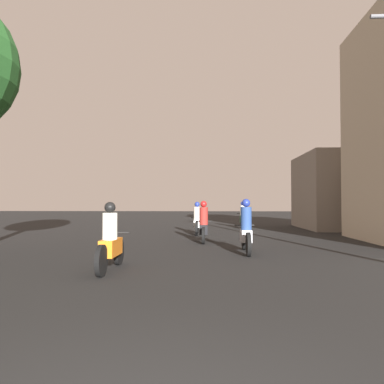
{
  "coord_description": "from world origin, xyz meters",
  "views": [
    {
      "loc": [
        0.4,
        -1.97,
        1.5
      ],
      "look_at": [
        -0.49,
        16.01,
        1.99
      ],
      "focal_mm": 35.0,
      "sensor_mm": 36.0,
      "label": 1
    }
  ],
  "objects_px": {
    "motorcycle_white": "(197,221)",
    "motorcycle_green": "(243,217)",
    "motorcycle_orange": "(111,243)",
    "building_right_far": "(341,191)",
    "motorcycle_silver": "(246,231)",
    "motorcycle_black": "(204,226)"
  },
  "relations": [
    {
      "from": "motorcycle_orange",
      "to": "motorcycle_silver",
      "type": "xyz_separation_m",
      "value": [
        3.24,
        2.98,
        0.04
      ]
    },
    {
      "from": "motorcycle_orange",
      "to": "motorcycle_black",
      "type": "xyz_separation_m",
      "value": [
        1.94,
        5.87,
        0.02
      ]
    },
    {
      "from": "motorcycle_white",
      "to": "motorcycle_green",
      "type": "bearing_deg",
      "value": 60.05
    },
    {
      "from": "motorcycle_silver",
      "to": "building_right_far",
      "type": "distance_m",
      "value": 12.52
    },
    {
      "from": "motorcycle_orange",
      "to": "building_right_far",
      "type": "relative_size",
      "value": 0.36
    },
    {
      "from": "motorcycle_green",
      "to": "building_right_far",
      "type": "relative_size",
      "value": 0.35
    },
    {
      "from": "motorcycle_black",
      "to": "motorcycle_white",
      "type": "bearing_deg",
      "value": 92.91
    },
    {
      "from": "motorcycle_silver",
      "to": "motorcycle_white",
      "type": "bearing_deg",
      "value": 114.33
    },
    {
      "from": "motorcycle_black",
      "to": "motorcycle_silver",
      "type": "bearing_deg",
      "value": -68.94
    },
    {
      "from": "motorcycle_orange",
      "to": "motorcycle_white",
      "type": "relative_size",
      "value": 1.04
    },
    {
      "from": "motorcycle_green",
      "to": "building_right_far",
      "type": "bearing_deg",
      "value": -2.18
    },
    {
      "from": "motorcycle_silver",
      "to": "motorcycle_black",
      "type": "bearing_deg",
      "value": 123.78
    },
    {
      "from": "motorcycle_white",
      "to": "motorcycle_green",
      "type": "xyz_separation_m",
      "value": [
        2.48,
        4.27,
        0.01
      ]
    },
    {
      "from": "motorcycle_orange",
      "to": "motorcycle_white",
      "type": "height_order",
      "value": "motorcycle_white"
    },
    {
      "from": "motorcycle_orange",
      "to": "motorcycle_green",
      "type": "relative_size",
      "value": 1.02
    },
    {
      "from": "motorcycle_white",
      "to": "building_right_far",
      "type": "relative_size",
      "value": 0.35
    },
    {
      "from": "motorcycle_white",
      "to": "building_right_far",
      "type": "height_order",
      "value": "building_right_far"
    },
    {
      "from": "motorcycle_black",
      "to": "building_right_far",
      "type": "distance_m",
      "value": 11.04
    },
    {
      "from": "motorcycle_green",
      "to": "building_right_far",
      "type": "distance_m",
      "value": 5.8
    },
    {
      "from": "motorcycle_orange",
      "to": "motorcycle_silver",
      "type": "relative_size",
      "value": 0.99
    },
    {
      "from": "motorcycle_silver",
      "to": "motorcycle_green",
      "type": "xyz_separation_m",
      "value": [
        0.82,
        10.58,
        -0.01
      ]
    },
    {
      "from": "motorcycle_orange",
      "to": "motorcycle_black",
      "type": "height_order",
      "value": "motorcycle_black"
    }
  ]
}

